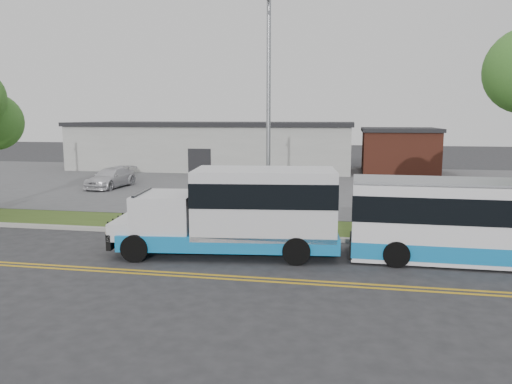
% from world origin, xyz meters
% --- Properties ---
extents(ground, '(140.00, 140.00, 0.00)m').
position_xyz_m(ground, '(0.00, 0.00, 0.00)').
color(ground, '#28282B').
rests_on(ground, ground).
extents(lane_line_north, '(70.00, 0.12, 0.01)m').
position_xyz_m(lane_line_north, '(0.00, -3.85, 0.01)').
color(lane_line_north, gold).
rests_on(lane_line_north, ground).
extents(lane_line_south, '(70.00, 0.12, 0.01)m').
position_xyz_m(lane_line_south, '(0.00, -4.15, 0.01)').
color(lane_line_south, gold).
rests_on(lane_line_south, ground).
extents(curb, '(80.00, 0.30, 0.15)m').
position_xyz_m(curb, '(0.00, 1.10, 0.07)').
color(curb, '#9E9B93').
rests_on(curb, ground).
extents(verge, '(80.00, 3.30, 0.10)m').
position_xyz_m(verge, '(0.00, 2.90, 0.05)').
color(verge, '#334818').
rests_on(verge, ground).
extents(parking_lot, '(80.00, 25.00, 0.10)m').
position_xyz_m(parking_lot, '(0.00, 17.00, 0.05)').
color(parking_lot, '#4C4C4F').
rests_on(parking_lot, ground).
extents(commercial_building, '(25.40, 10.40, 4.35)m').
position_xyz_m(commercial_building, '(-6.00, 27.00, 2.18)').
color(commercial_building, '#9E9E99').
rests_on(commercial_building, ground).
extents(brick_wing, '(6.30, 7.30, 3.90)m').
position_xyz_m(brick_wing, '(10.50, 26.00, 1.96)').
color(brick_wing, brown).
rests_on(brick_wing, ground).
extents(streetlight_near, '(0.35, 1.53, 9.50)m').
position_xyz_m(streetlight_near, '(3.00, 2.73, 5.23)').
color(streetlight_near, gray).
rests_on(streetlight_near, verge).
extents(shuttle_bus, '(8.16, 3.49, 3.04)m').
position_xyz_m(shuttle_bus, '(2.76, -1.32, 1.62)').
color(shuttle_bus, '#1074B7').
rests_on(shuttle_bus, ground).
extents(transit_bus, '(9.98, 2.48, 2.76)m').
position_xyz_m(transit_bus, '(11.49, -0.90, 1.40)').
color(transit_bus, white).
rests_on(transit_bus, ground).
extents(parked_car_a, '(2.25, 4.15, 1.30)m').
position_xyz_m(parked_car_a, '(-1.24, 10.06, 0.75)').
color(parked_car_a, '#A9ACB0').
rests_on(parked_car_a, parking_lot).
extents(parked_car_b, '(2.22, 4.65, 1.31)m').
position_xyz_m(parked_car_b, '(-9.44, 12.87, 0.75)').
color(parked_car_b, silver).
rests_on(parked_car_b, parking_lot).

